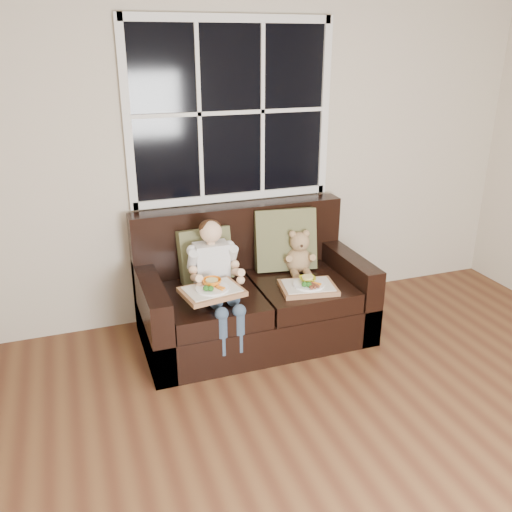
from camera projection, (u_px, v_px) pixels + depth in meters
name	position (u px, v px, depth m)	size (l,w,h in m)	color
room_walls	(499.00, 200.00, 2.03)	(4.52, 5.02, 2.71)	beige
window_back	(231.00, 112.00, 4.09)	(1.62, 0.04, 1.37)	black
loveseat	(252.00, 297.00, 4.18)	(1.70, 0.92, 0.96)	black
pillow_left	(205.00, 255.00, 4.09)	(0.41, 0.21, 0.41)	#696841
pillow_right	(285.00, 239.00, 4.28)	(0.51, 0.29, 0.50)	#696841
child	(215.00, 270.00, 3.86)	(0.36, 0.59, 0.81)	silver
teddy_bear	(299.00, 255.00, 4.24)	(0.24, 0.29, 0.36)	tan
tray_left	(212.00, 290.00, 3.69)	(0.45, 0.37, 0.09)	#9D7047
tray_right	(308.00, 286.00, 3.97)	(0.45, 0.37, 0.09)	#9D7047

